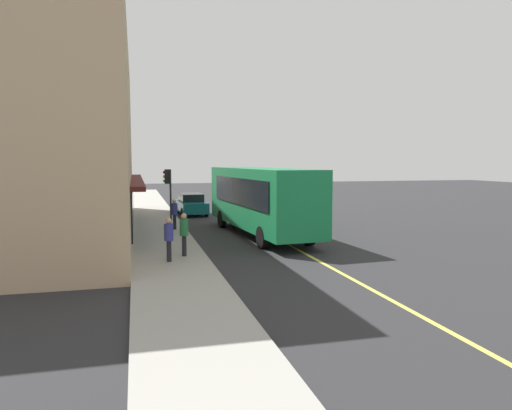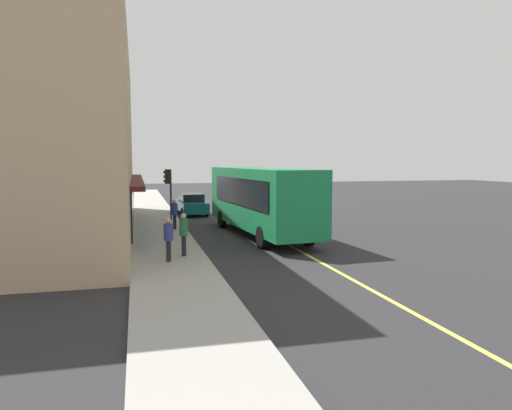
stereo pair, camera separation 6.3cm
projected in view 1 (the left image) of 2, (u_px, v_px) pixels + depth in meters
name	position (u px, v px, depth m)	size (l,w,h in m)	color
ground	(274.00, 237.00, 24.22)	(120.00, 120.00, 0.00)	#28282B
sidewalk	(163.00, 240.00, 22.82)	(80.00, 2.89, 0.15)	#9E9B93
lane_centre_stripe	(274.00, 237.00, 24.22)	(36.00, 0.16, 0.01)	#D8D14C
storefront_building	(46.00, 138.00, 24.58)	(23.95, 9.15, 10.17)	tan
bus	(260.00, 197.00, 24.48)	(11.29, 3.35, 3.50)	#197F47
traffic_light	(168.00, 182.00, 29.56)	(0.30, 0.52, 3.20)	#2D2D33
car_black	(294.00, 209.00, 30.64)	(4.39, 2.05, 1.52)	black
car_teal	(191.00, 204.00, 34.17)	(4.38, 2.02, 1.52)	#14666B
pedestrian_waiting	(174.00, 211.00, 25.68)	(0.34, 0.34, 1.66)	black
pedestrian_mid_block	(184.00, 230.00, 18.45)	(0.34, 0.34, 1.69)	black
pedestrian_by_curb	(169.00, 235.00, 17.42)	(0.34, 0.34, 1.64)	black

